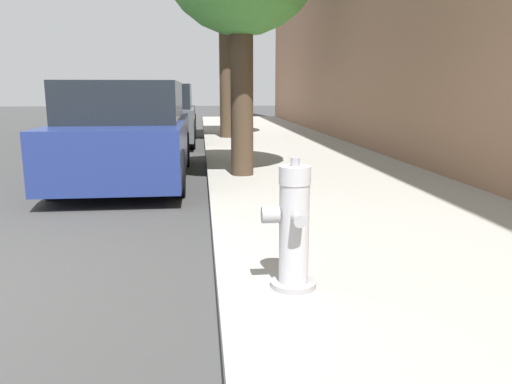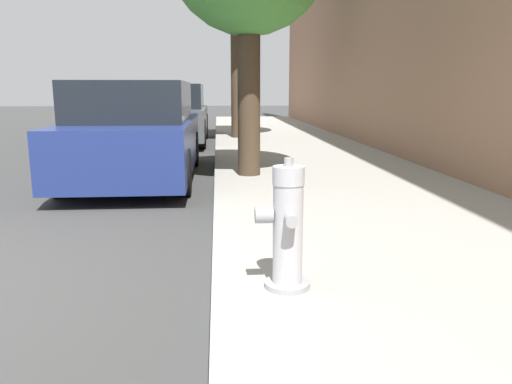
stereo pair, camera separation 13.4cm
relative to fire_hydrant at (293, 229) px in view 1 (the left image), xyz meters
name	(u,v)px [view 1 (the left image)]	position (x,y,z in m)	size (l,w,h in m)	color
sidewalk_slab	(464,281)	(1.20, 0.12, -0.44)	(3.33, 40.00, 0.13)	#99968E
fire_hydrant	(293,229)	(0.00, 0.00, 0.00)	(0.34, 0.36, 0.81)	#97979C
parked_car_near	(128,134)	(-1.61, 4.64, 0.19)	(1.71, 4.11, 1.45)	navy
parked_car_mid	(158,115)	(-1.61, 9.80, 0.21)	(1.86, 3.95, 1.47)	#4C5156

